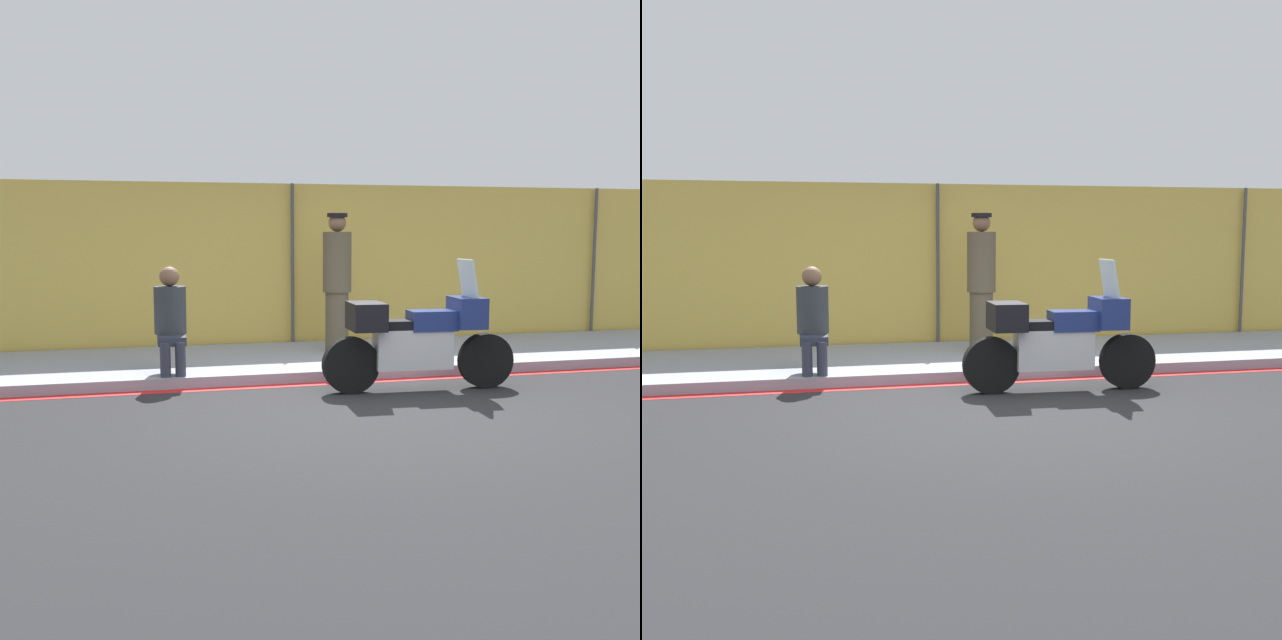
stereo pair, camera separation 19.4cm
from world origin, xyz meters
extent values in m
plane|color=#262628|center=(0.00, 0.00, 0.00)|extent=(120.00, 120.00, 0.00)
cube|color=#8E93A3|center=(0.00, 2.57, 0.06)|extent=(37.26, 2.43, 0.13)
cube|color=red|center=(0.00, 1.26, 0.00)|extent=(37.26, 0.18, 0.01)
cube|color=gold|center=(0.00, 3.87, 1.22)|extent=(35.39, 0.08, 2.44)
cylinder|color=#4C4C51|center=(0.00, 3.77, 1.22)|extent=(0.05, 0.05, 2.44)
cylinder|color=#4C4C51|center=(5.01, 3.77, 1.22)|extent=(0.05, 0.05, 2.44)
cylinder|color=black|center=(1.55, 0.62, 0.31)|extent=(0.62, 0.17, 0.62)
cylinder|color=black|center=(-0.01, 0.70, 0.31)|extent=(0.62, 0.17, 0.62)
cube|color=silver|center=(0.69, 0.67, 0.47)|extent=(0.87, 0.32, 0.44)
cube|color=navy|center=(0.91, 0.65, 0.78)|extent=(0.54, 0.33, 0.22)
cube|color=black|center=(0.60, 0.67, 0.74)|extent=(0.61, 0.31, 0.10)
cube|color=navy|center=(1.31, 0.63, 0.86)|extent=(0.34, 0.49, 0.34)
cube|color=silver|center=(1.31, 0.63, 1.24)|extent=(0.13, 0.42, 0.42)
cube|color=black|center=(0.16, 0.69, 0.84)|extent=(0.39, 0.52, 0.30)
cylinder|color=brown|center=(0.42, 2.81, 0.53)|extent=(0.32, 0.32, 0.81)
cylinder|color=brown|center=(0.42, 2.81, 1.34)|extent=(0.39, 0.39, 0.81)
sphere|color=brown|center=(0.42, 2.81, 1.87)|extent=(0.24, 0.24, 0.24)
cylinder|color=black|center=(0.42, 2.81, 1.97)|extent=(0.28, 0.28, 0.05)
cylinder|color=#2D3342|center=(-1.95, 1.45, 0.32)|extent=(0.12, 0.12, 0.39)
cylinder|color=#2D3342|center=(-1.78, 1.45, 0.32)|extent=(0.12, 0.12, 0.39)
cube|color=#2D3342|center=(-1.87, 1.65, 0.52)|extent=(0.31, 0.39, 0.10)
cylinder|color=#2D3338|center=(-1.87, 1.84, 0.84)|extent=(0.37, 0.37, 0.55)
sphere|color=brown|center=(-1.87, 1.84, 1.23)|extent=(0.23, 0.23, 0.23)
camera|label=1|loc=(-2.27, -6.97, 1.75)|focal=42.00mm
camera|label=2|loc=(-2.08, -7.02, 1.75)|focal=42.00mm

